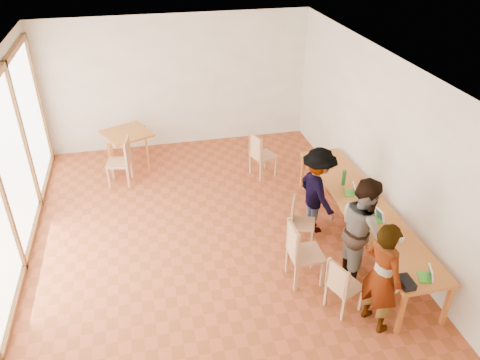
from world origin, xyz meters
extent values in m
plane|color=#AB4B29|center=(0.00, 0.00, 0.00)|extent=(8.00, 8.00, 0.00)
cube|color=white|center=(0.00, 4.00, 1.50)|extent=(6.00, 0.10, 3.00)
cube|color=white|center=(3.00, 0.00, 1.50)|extent=(0.10, 8.00, 3.00)
cube|color=white|center=(0.00, 0.00, 3.02)|extent=(6.00, 8.00, 0.04)
cube|color=#C2672B|center=(2.50, -0.49, 0.72)|extent=(0.80, 4.00, 0.05)
cube|color=#C2672B|center=(2.16, -2.43, 0.35)|extent=(0.06, 0.06, 0.70)
cube|color=#C2672B|center=(2.16, 1.45, 0.35)|extent=(0.06, 0.06, 0.70)
cube|color=#C2672B|center=(2.84, -2.43, 0.35)|extent=(0.06, 0.06, 0.70)
cube|color=#C2672B|center=(2.84, 1.45, 0.35)|extent=(0.06, 0.06, 0.70)
cube|color=#C2672B|center=(-1.23, 3.20, 0.72)|extent=(0.90, 0.90, 0.05)
cube|color=#C2672B|center=(-1.62, 2.81, 0.35)|extent=(0.05, 0.05, 0.70)
cube|color=#C2672B|center=(-1.62, 3.59, 0.35)|extent=(0.05, 0.05, 0.70)
cube|color=#C2672B|center=(-0.84, 2.81, 0.35)|extent=(0.05, 0.05, 0.70)
cube|color=#C2672B|center=(-0.84, 3.59, 0.35)|extent=(0.05, 0.05, 0.70)
cube|color=tan|center=(1.63, -1.85, 0.41)|extent=(0.52, 0.52, 0.04)
cube|color=tan|center=(1.46, -1.91, 0.64)|extent=(0.18, 0.39, 0.42)
cube|color=tan|center=(1.29, -1.17, 0.49)|extent=(0.48, 0.48, 0.05)
cube|color=tan|center=(1.07, -1.17, 0.76)|extent=(0.05, 0.48, 0.50)
cube|color=tan|center=(1.54, -0.32, 0.40)|extent=(0.52, 0.52, 0.04)
cube|color=tan|center=(1.37, -0.25, 0.63)|extent=(0.19, 0.38, 0.41)
cube|color=tan|center=(1.51, 2.06, 0.46)|extent=(0.57, 0.57, 0.04)
cube|color=tan|center=(1.32, 1.99, 0.71)|extent=(0.19, 0.44, 0.47)
cube|color=tan|center=(-1.44, 2.39, 0.47)|extent=(0.53, 0.53, 0.04)
cube|color=tan|center=(-1.23, 2.35, 0.73)|extent=(0.13, 0.46, 0.48)
imported|color=gray|center=(1.93, -2.19, 0.83)|extent=(0.57, 0.70, 1.66)
imported|color=gray|center=(2.11, -1.25, 0.86)|extent=(0.75, 0.91, 1.72)
imported|color=gray|center=(1.89, 0.02, 0.79)|extent=(0.71, 1.08, 1.57)
cube|color=green|center=(2.51, -2.26, 0.76)|extent=(0.21, 0.25, 0.02)
cube|color=white|center=(2.58, -2.28, 0.84)|extent=(0.13, 0.20, 0.18)
cube|color=green|center=(2.47, -0.93, 0.76)|extent=(0.19, 0.25, 0.02)
cube|color=white|center=(2.55, -0.92, 0.85)|extent=(0.09, 0.22, 0.20)
cube|color=green|center=(2.41, -0.12, 0.76)|extent=(0.21, 0.26, 0.02)
cube|color=white|center=(2.49, -0.14, 0.84)|extent=(0.12, 0.21, 0.19)
imported|color=#C9790D|center=(2.74, -0.36, 0.80)|extent=(0.15, 0.15, 0.10)
cylinder|color=#1E672B|center=(2.43, 0.18, 0.89)|extent=(0.07, 0.07, 0.28)
cylinder|color=silver|center=(2.60, -1.52, 0.80)|extent=(0.07, 0.07, 0.09)
cylinder|color=white|center=(2.38, 1.15, 0.78)|extent=(0.08, 0.08, 0.06)
cube|color=#BC336B|center=(2.50, -0.62, 0.76)|extent=(0.05, 0.10, 0.01)
cube|color=black|center=(2.21, -2.33, 0.80)|extent=(0.16, 0.26, 0.09)
camera|label=1|loc=(-0.86, -6.23, 5.00)|focal=35.00mm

